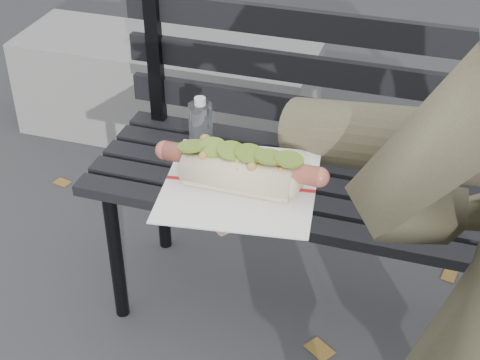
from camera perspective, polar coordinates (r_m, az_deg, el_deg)
name	(u,v)px	position (r m, az deg, el deg)	size (l,w,h in m)	color
park_bench	(369,163)	(1.98, 10.01, 1.34)	(1.50, 0.44, 0.88)	black
concrete_block	(167,89)	(3.03, -5.67, 7.00)	(1.20, 0.40, 0.40)	slate
held_hotdog	(411,157)	(0.93, 13.10, 1.72)	(0.64, 0.31, 0.20)	#46422E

